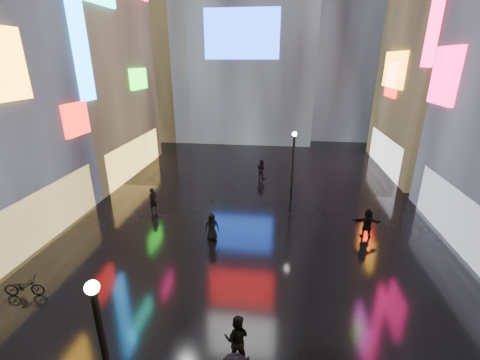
# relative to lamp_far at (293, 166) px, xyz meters

# --- Properties ---
(ground) EXTENTS (140.00, 140.00, 0.00)m
(ground) POSITION_rel_lamp_far_xyz_m (-2.40, -0.51, -2.94)
(ground) COLOR black
(ground) RESTS_ON ground
(building_left_far) EXTENTS (10.28, 12.00, 22.00)m
(building_left_far) POSITION_rel_lamp_far_xyz_m (-18.38, 5.49, 8.04)
(building_left_far) COLOR black
(building_left_far) RESTS_ON ground
(tower_flank_left) EXTENTS (10.00, 10.00, 26.00)m
(tower_flank_left) POSITION_rel_lamp_far_xyz_m (-16.40, 21.49, 10.06)
(tower_flank_left) COLOR black
(tower_flank_left) RESTS_ON ground
(lamp_far) EXTENTS (0.30, 0.30, 5.20)m
(lamp_far) POSITION_rel_lamp_far_xyz_m (0.00, 0.00, 0.00)
(lamp_far) COLOR black
(lamp_far) RESTS_ON ground
(pedestrian_1) EXTENTS (0.89, 0.70, 1.78)m
(pedestrian_1) POSITION_rel_lamp_far_xyz_m (-2.02, -12.35, -2.05)
(pedestrian_1) COLOR black
(pedestrian_1) RESTS_ON ground
(pedestrian_4) EXTENTS (0.92, 0.77, 1.61)m
(pedestrian_4) POSITION_rel_lamp_far_xyz_m (-4.43, -4.93, -2.14)
(pedestrian_4) COLOR black
(pedestrian_4) RESTS_ON ground
(pedestrian_5) EXTENTS (1.57, 0.50, 1.70)m
(pedestrian_5) POSITION_rel_lamp_far_xyz_m (4.18, -3.52, -2.10)
(pedestrian_5) COLOR black
(pedestrian_5) RESTS_ON ground
(pedestrian_6) EXTENTS (0.66, 0.70, 1.62)m
(pedestrian_6) POSITION_rel_lamp_far_xyz_m (-9.01, -1.87, -2.14)
(pedestrian_6) COLOR black
(pedestrian_6) RESTS_ON ground
(pedestrian_7) EXTENTS (0.99, 0.93, 1.62)m
(pedestrian_7) POSITION_rel_lamp_far_xyz_m (-2.36, 5.37, -2.13)
(pedestrian_7) COLOR black
(pedestrian_7) RESTS_ON ground
(umbrella_2) EXTENTS (1.29, 1.29, 0.84)m
(umbrella_2) POSITION_rel_lamp_far_xyz_m (-4.43, -4.93, -0.91)
(umbrella_2) COLOR black
(umbrella_2) RESTS_ON pedestrian_4
(bicycle) EXTENTS (1.74, 0.83, 0.88)m
(bicycle) POSITION_rel_lamp_far_xyz_m (-11.40, -10.40, -2.51)
(bicycle) COLOR black
(bicycle) RESTS_ON ground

